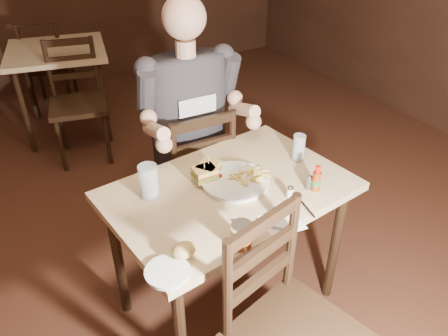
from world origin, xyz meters
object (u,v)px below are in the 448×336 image
chair_far (191,174)px  hot_sauce (317,178)px  bg_chair_far (50,65)px  main_table (229,204)px  side_plate (167,273)px  bg_chair_near (78,105)px  dinner_plate (235,182)px  bg_table (58,59)px  glass_right (299,148)px  syrup_dispenser (242,235)px  glass_left (149,181)px  diner (191,97)px

chair_far → hot_sauce: 0.92m
bg_chair_far → hot_sauce: same height
main_table → side_plate: side_plate is taller
bg_chair_far → bg_chair_near: size_ratio=0.95×
dinner_plate → side_plate: (-0.50, -0.36, -0.00)m
dinner_plate → main_table: bearing=-157.8°
bg_table → bg_chair_far: bearing=90.0°
glass_right → syrup_dispenser: glass_right is taller
hot_sauce → side_plate: bearing=-170.2°
chair_far → glass_right: bearing=122.4°
bg_chair_far → glass_left: bearing=110.9°
hot_sauce → syrup_dispenser: (-0.48, -0.14, -0.01)m
glass_right → hot_sauce: size_ratio=1.07×
main_table → glass_right: 0.45m
dinner_plate → chair_far: bearing=85.7°
hot_sauce → syrup_dispenser: 0.51m
dinner_plate → side_plate: dinner_plate is taller
chair_far → syrup_dispenser: 1.04m
bg_chair_far → main_table: bearing=117.4°
chair_far → glass_left: chair_far is taller
bg_chair_near → main_table: bearing=-69.4°
bg_chair_near → side_plate: 2.29m
bg_table → bg_chair_near: (-0.00, -0.55, -0.21)m
main_table → hot_sauce: hot_sauce is taller
chair_far → main_table: bearing=83.3°
hot_sauce → bg_chair_near: bearing=105.5°
diner → syrup_dispenser: diner is taller
bg_chair_near → glass_left: size_ratio=6.03×
bg_table → syrup_dispenser: (0.11, -2.82, 0.14)m
glass_left → glass_right: (0.76, -0.08, -0.01)m
glass_left → glass_right: glass_left is taller
dinner_plate → glass_left: glass_left is taller
syrup_dispenser → bg_chair_far: bearing=84.5°
bg_table → side_plate: 2.82m
diner → side_plate: size_ratio=6.40×
chair_far → bg_chair_near: (-0.34, 1.32, 0.01)m
chair_far → bg_chair_far: size_ratio=1.04×
bg_chair_near → dinner_plate: bg_chair_near is taller
bg_chair_near → bg_chair_far: bearing=102.9°
diner → hot_sauce: size_ratio=7.96×
main_table → glass_left: bearing=159.9°
bg_chair_far → chair_far: bearing=120.6°
bg_chair_near → dinner_plate: (0.30, -1.90, 0.31)m
dinner_plate → glass_right: glass_right is taller
chair_far → side_plate: size_ratio=5.85×
bg_table → dinner_plate: bearing=-83.0°
diner → glass_right: bearing=-54.9°
bg_chair_near → glass_right: (0.68, -1.88, 0.37)m
hot_sauce → side_plate: 0.80m
bg_table → chair_far: chair_far is taller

